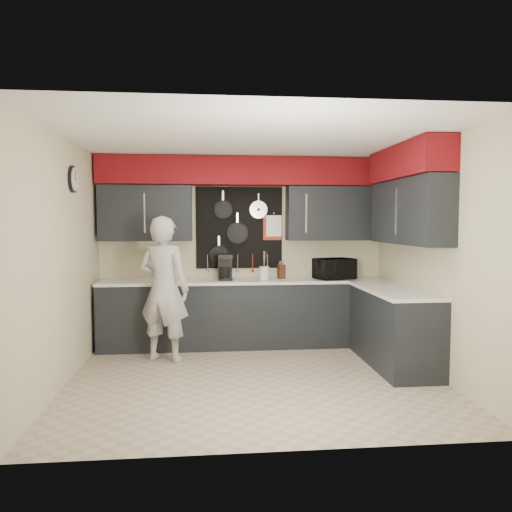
{
  "coord_description": "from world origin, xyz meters",
  "views": [
    {
      "loc": [
        -0.52,
        -5.32,
        1.72
      ],
      "look_at": [
        0.06,
        0.5,
        1.31
      ],
      "focal_mm": 35.0,
      "sensor_mm": 36.0,
      "label": 1
    }
  ],
  "objects": [
    {
      "name": "coffee_maker",
      "position": [
        -0.27,
        1.41,
        1.1
      ],
      "size": [
        0.19,
        0.24,
        0.35
      ],
      "rotation": [
        0.0,
        0.0,
        -0.01
      ],
      "color": "black",
      "rests_on": "base_cabinets"
    },
    {
      "name": "left_wall_assembly",
      "position": [
        -1.99,
        0.02,
        1.33
      ],
      "size": [
        0.05,
        3.5,
        2.6
      ],
      "color": "beige",
      "rests_on": "ground"
    },
    {
      "name": "knife_block",
      "position": [
        0.52,
        1.49,
        1.02
      ],
      "size": [
        0.11,
        0.11,
        0.2
      ],
      "primitive_type": "cube",
      "rotation": [
        0.0,
        0.0,
        0.32
      ],
      "color": "#342010",
      "rests_on": "base_cabinets"
    },
    {
      "name": "base_cabinets",
      "position": [
        0.49,
        1.13,
        0.46
      ],
      "size": [
        3.95,
        2.2,
        0.92
      ],
      "color": "black",
      "rests_on": "ground"
    },
    {
      "name": "person",
      "position": [
        -1.04,
        0.82,
        0.89
      ],
      "size": [
        0.77,
        0.65,
        1.78
      ],
      "primitive_type": "imported",
      "rotation": [
        0.0,
        0.0,
        2.74
      ],
      "color": "#BBBBB8",
      "rests_on": "ground"
    },
    {
      "name": "ground",
      "position": [
        0.0,
        0.0,
        0.0
      ],
      "size": [
        4.0,
        4.0,
        0.0
      ],
      "primitive_type": "plane",
      "color": "tan",
      "rests_on": "ground"
    },
    {
      "name": "utensil_crock",
      "position": [
        0.27,
        1.44,
        1.01
      ],
      "size": [
        0.14,
        0.14,
        0.18
      ],
      "primitive_type": "cylinder",
      "color": "silver",
      "rests_on": "base_cabinets"
    },
    {
      "name": "right_wall_assembly",
      "position": [
        1.85,
        0.26,
        1.94
      ],
      "size": [
        0.36,
        3.5,
        2.6
      ],
      "color": "beige",
      "rests_on": "ground"
    },
    {
      "name": "microwave",
      "position": [
        1.24,
        1.37,
        1.06
      ],
      "size": [
        0.6,
        0.5,
        0.29
      ],
      "primitive_type": "imported",
      "rotation": [
        0.0,
        0.0,
        0.34
      ],
      "color": "black",
      "rests_on": "base_cabinets"
    },
    {
      "name": "back_wall_assembly",
      "position": [
        0.01,
        1.6,
        2.01
      ],
      "size": [
        4.0,
        0.36,
        2.6
      ],
      "color": "beige",
      "rests_on": "ground"
    }
  ]
}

